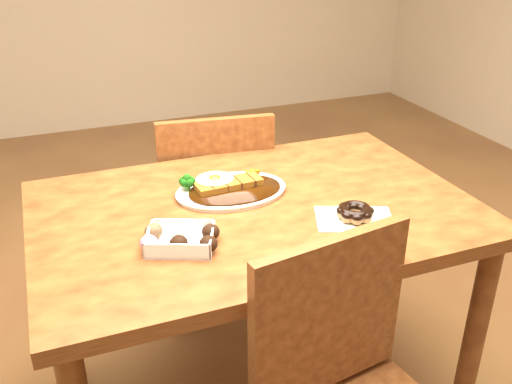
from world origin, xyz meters
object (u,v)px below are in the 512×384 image
object	(u,v)px
table	(255,237)
donut_box	(180,238)
katsu_curry_plate	(229,188)
chair_far	(213,207)
pon_de_ring	(355,213)

from	to	relation	value
table	donut_box	distance (m)	0.30
katsu_curry_plate	donut_box	distance (m)	0.31
table	chair_far	size ratio (longest dim) A/B	1.38
chair_far	donut_box	bearing A→B (deg)	74.77
table	donut_box	size ratio (longest dim) A/B	6.11
chair_far	katsu_curry_plate	xyz separation A→B (m)	(-0.08, -0.43, 0.29)
katsu_curry_plate	donut_box	world-z (taller)	katsu_curry_plate
table	pon_de_ring	bearing A→B (deg)	-37.98
table	chair_far	bearing A→B (deg)	86.12
pon_de_ring	katsu_curry_plate	bearing A→B (deg)	133.67
table	donut_box	world-z (taller)	donut_box
table	katsu_curry_plate	bearing A→B (deg)	112.30
chair_far	katsu_curry_plate	bearing A→B (deg)	87.50
chair_far	donut_box	distance (m)	0.78
table	donut_box	bearing A→B (deg)	-151.54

